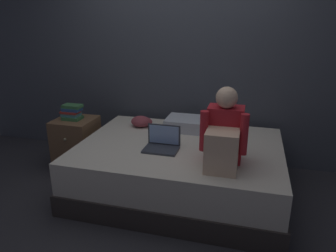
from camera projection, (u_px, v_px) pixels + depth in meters
The scene contains 9 objects.
ground_plane at pixel (152, 203), 3.05m from camera, with size 8.00×8.00×0.00m, color #2D2D33.
wall_back at pixel (182, 49), 3.70m from camera, with size 5.60×0.10×2.70m, color #424751.
bed at pixel (180, 168), 3.19m from camera, with size 2.00×1.50×0.52m.
nightstand at pixel (77, 143), 3.71m from camera, with size 0.44×0.46×0.59m.
person_sitting at pixel (224, 136), 2.61m from camera, with size 0.39×0.44×0.66m.
laptop at pixel (162, 143), 2.98m from camera, with size 0.32×0.23×0.22m.
pillow at pixel (192, 124), 3.49m from camera, with size 0.56×0.36×0.13m, color silver.
book_stack at pixel (72, 112), 3.58m from camera, with size 0.23×0.16×0.17m.
clothes_pile at pixel (143, 122), 3.60m from camera, with size 0.24×0.20×0.12m.
Camera 1 is at (0.84, -2.51, 1.70)m, focal length 33.68 mm.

